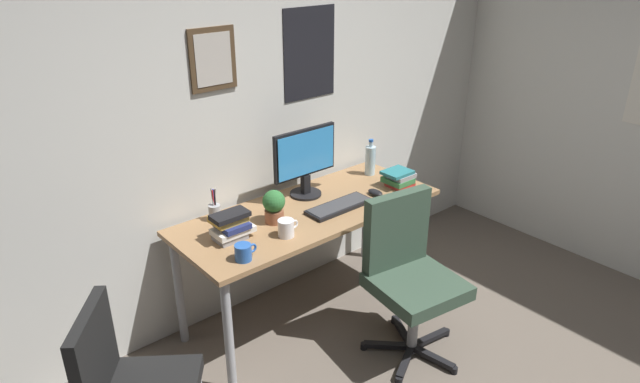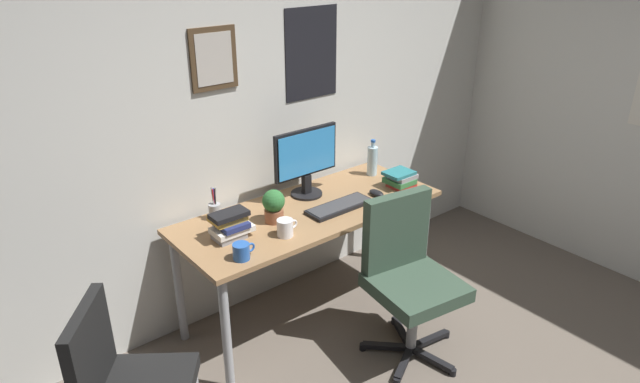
{
  "view_description": "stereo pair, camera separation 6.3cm",
  "coord_description": "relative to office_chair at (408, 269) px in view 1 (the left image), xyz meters",
  "views": [
    {
      "loc": [
        -1.81,
        -0.59,
        2.23
      ],
      "look_at": [
        0.08,
        1.64,
        0.9
      ],
      "focal_mm": 31.18,
      "sensor_mm": 36.0,
      "label": 1
    },
    {
      "loc": [
        -1.76,
        -0.63,
        2.23
      ],
      "look_at": [
        0.08,
        1.64,
        0.9
      ],
      "focal_mm": 31.18,
      "sensor_mm": 36.0,
      "label": 2
    }
  ],
  "objects": [
    {
      "name": "wall_back",
      "position": [
        -0.3,
        1.02,
        0.77
      ],
      "size": [
        4.4,
        0.1,
        2.6
      ],
      "color": "silver",
      "rests_on": "ground_plane"
    },
    {
      "name": "desk",
      "position": [
        -0.22,
        0.61,
        0.14
      ],
      "size": [
        1.65,
        0.66,
        0.75
      ],
      "color": "#936D47",
      "rests_on": "ground_plane"
    },
    {
      "name": "office_chair",
      "position": [
        0.0,
        0.0,
        0.0
      ],
      "size": [
        0.57,
        0.57,
        0.95
      ],
      "color": "#334738",
      "rests_on": "ground_plane"
    },
    {
      "name": "monitor",
      "position": [
        -0.11,
        0.79,
        0.46
      ],
      "size": [
        0.46,
        0.2,
        0.43
      ],
      "color": "black",
      "rests_on": "desk"
    },
    {
      "name": "keyboard",
      "position": [
        -0.07,
        0.5,
        0.23
      ],
      "size": [
        0.43,
        0.15,
        0.03
      ],
      "color": "black",
      "rests_on": "desk"
    },
    {
      "name": "computer_mouse",
      "position": [
        0.23,
        0.49,
        0.24
      ],
      "size": [
        0.06,
        0.11,
        0.04
      ],
      "color": "black",
      "rests_on": "desk"
    },
    {
      "name": "water_bottle",
      "position": [
        0.44,
        0.76,
        0.33
      ],
      "size": [
        0.07,
        0.07,
        0.25
      ],
      "color": "silver",
      "rests_on": "desk"
    },
    {
      "name": "coffee_mug_near",
      "position": [
        -0.84,
        0.38,
        0.26
      ],
      "size": [
        0.12,
        0.09,
        0.09
      ],
      "color": "#2659B2",
      "rests_on": "desk"
    },
    {
      "name": "coffee_mug_far",
      "position": [
        -0.52,
        0.44,
        0.27
      ],
      "size": [
        0.13,
        0.09,
        0.1
      ],
      "color": "white",
      "rests_on": "desk"
    },
    {
      "name": "potted_plant",
      "position": [
        -0.48,
        0.61,
        0.32
      ],
      "size": [
        0.13,
        0.13,
        0.2
      ],
      "color": "brown",
      "rests_on": "desk"
    },
    {
      "name": "pen_cup",
      "position": [
        -0.72,
        0.85,
        0.27
      ],
      "size": [
        0.07,
        0.07,
        0.2
      ],
      "color": "#9EA0A5",
      "rests_on": "desk"
    },
    {
      "name": "book_stack_left",
      "position": [
        -0.77,
        0.61,
        0.3
      ],
      "size": [
        0.22,
        0.17,
        0.16
      ],
      "color": "gray",
      "rests_on": "desk"
    },
    {
      "name": "book_stack_right",
      "position": [
        0.45,
        0.5,
        0.27
      ],
      "size": [
        0.2,
        0.17,
        0.11
      ],
      "color": "#B22D28",
      "rests_on": "desk"
    }
  ]
}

